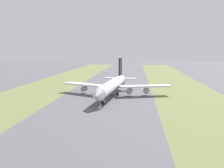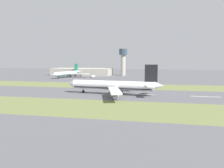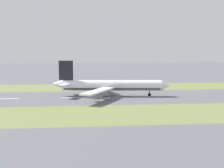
{
  "view_description": "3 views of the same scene",
  "coord_description": "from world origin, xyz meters",
  "px_view_note": "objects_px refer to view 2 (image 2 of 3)",
  "views": [
    {
      "loc": [
        -16.35,
        137.93,
        25.62
      ],
      "look_at": [
        -2.82,
        -1.45,
        7.0
      ],
      "focal_mm": 42.0,
      "sensor_mm": 36.0,
      "label": 1
    },
    {
      "loc": [
        -145.33,
        -31.14,
        23.1
      ],
      "look_at": [
        -2.82,
        -1.45,
        7.0
      ],
      "focal_mm": 35.0,
      "sensor_mm": 36.0,
      "label": 2
    },
    {
      "loc": [
        171.49,
        -19.03,
        27.41
      ],
      "look_at": [
        -2.82,
        -1.45,
        7.0
      ],
      "focal_mm": 50.0,
      "sensor_mm": 36.0,
      "label": 3
    }
  ],
  "objects_px": {
    "control_tower": "(123,59)",
    "service_truck": "(93,76)",
    "airplane_main_jet": "(115,86)",
    "airplane_parked_apron": "(68,73)",
    "terminal_building": "(82,72)"
  },
  "relations": [
    {
      "from": "control_tower",
      "to": "airplane_parked_apron",
      "type": "distance_m",
      "value": 84.3
    },
    {
      "from": "airplane_main_jet",
      "to": "control_tower",
      "type": "bearing_deg",
      "value": 7.08
    },
    {
      "from": "control_tower",
      "to": "service_truck",
      "type": "xyz_separation_m",
      "value": [
        -45.69,
        32.85,
        -22.5
      ]
    },
    {
      "from": "airplane_main_jet",
      "to": "control_tower",
      "type": "height_order",
      "value": "control_tower"
    },
    {
      "from": "airplane_parked_apron",
      "to": "service_truck",
      "type": "height_order",
      "value": "airplane_parked_apron"
    },
    {
      "from": "terminal_building",
      "to": "airplane_parked_apron",
      "type": "height_order",
      "value": "airplane_parked_apron"
    },
    {
      "from": "airplane_main_jet",
      "to": "service_truck",
      "type": "bearing_deg",
      "value": 22.66
    },
    {
      "from": "airplane_main_jet",
      "to": "airplane_parked_apron",
      "type": "xyz_separation_m",
      "value": [
        129.74,
        89.17,
        -0.73
      ]
    },
    {
      "from": "airplane_main_jet",
      "to": "terminal_building",
      "type": "relative_size",
      "value": 0.76
    },
    {
      "from": "airplane_main_jet",
      "to": "control_tower",
      "type": "xyz_separation_m",
      "value": [
        177.04,
        21.99,
        18.14
      ]
    },
    {
      "from": "airplane_parked_apron",
      "to": "service_truck",
      "type": "relative_size",
      "value": 9.59
    },
    {
      "from": "airplane_main_jet",
      "to": "airplane_parked_apron",
      "type": "distance_m",
      "value": 157.43
    },
    {
      "from": "service_truck",
      "to": "airplane_parked_apron",
      "type": "bearing_deg",
      "value": 92.68
    },
    {
      "from": "airplane_main_jet",
      "to": "service_truck",
      "type": "relative_size",
      "value": 10.98
    },
    {
      "from": "terminal_building",
      "to": "service_truck",
      "type": "distance_m",
      "value": 51.22
    }
  ]
}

